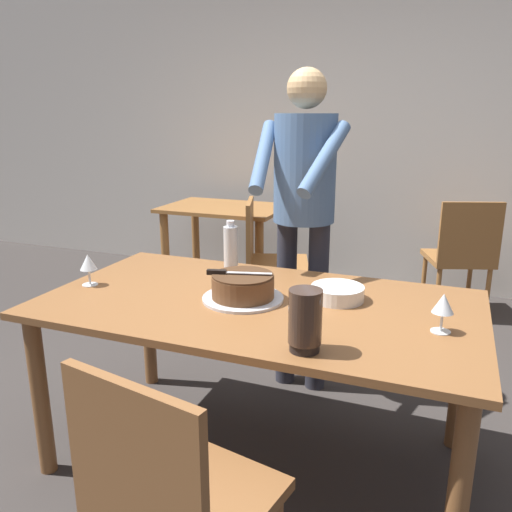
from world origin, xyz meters
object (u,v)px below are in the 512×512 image
Objects in this scene: wine_glass_near at (443,305)px; background_table at (224,225)px; person_cutting_cake at (304,198)px; plate_stack at (337,293)px; chair_near_side at (172,498)px; background_chair_2 at (267,256)px; main_dining_table at (258,322)px; hurricane_lamp at (305,320)px; cake_on_platter at (243,288)px; background_chair_0 at (461,253)px; cake_knife at (226,272)px; water_bottle at (231,248)px; wine_glass_far at (88,263)px.

background_table is at bearing 130.77° from wine_glass_near.
person_cutting_cake is at bearing 134.09° from wine_glass_near.
chair_near_side is at bearing -102.50° from plate_stack.
background_table is at bearing 139.11° from background_chair_2.
main_dining_table is 0.52m from hurricane_lamp.
cake_on_platter is at bearing 99.71° from chair_near_side.
main_dining_table is at bearing -156.20° from plate_stack.
plate_stack is at bearing -104.17° from background_chair_0.
cake_knife is 0.94m from chair_near_side.
person_cutting_cake is at bearing 80.56° from cake_knife.
cake_knife reaches higher than plate_stack.
wine_glass_near is at bearing -45.91° from person_cutting_cake.
main_dining_table is 0.16m from cake_on_platter.
cake_knife is at bearing -69.04° from water_bottle.
background_chair_0 is at bearing 87.64° from wine_glass_near.
person_cutting_cake is at bearing -119.76° from background_chair_0.
water_bottle is 0.48m from person_cutting_cake.
main_dining_table is 6.70× the size of cake_knife.
water_bottle reaches higher than cake_on_platter.
background_table is 1.11× the size of background_chair_0.
water_bottle is at bearing 120.67° from cake_on_platter.
background_chair_0 reaches higher than cake_knife.
cake_knife reaches higher than cake_on_platter.
chair_near_side is 3.09m from background_chair_0.
cake_knife is at bearing -65.12° from background_table.
wine_glass_near is at bearing -92.36° from background_chair_0.
main_dining_table is 0.75m from wine_glass_near.
chair_near_side is 3.14m from background_table.
water_bottle is (-0.28, 0.36, 0.21)m from main_dining_table.
cake_knife is at bearing -99.44° from person_cutting_cake.
chair_near_side reaches higher than main_dining_table.
cake_knife reaches higher than background_table.
hurricane_lamp is at bearing 65.26° from chair_near_side.
hurricane_lamp reaches higher than wine_glass_far.
background_table is at bearing 118.15° from main_dining_table.
cake_on_platter is at bearing 135.19° from hurricane_lamp.
background_chair_0 reaches higher than wine_glass_far.
person_cutting_cake is at bearing 45.44° from wine_glass_far.
wine_glass_near is at bearing 37.73° from hurricane_lamp.
cake_knife is at bearing -76.22° from background_chair_2.
wine_glass_far is at bearing -173.92° from cake_on_platter.
water_bottle reaches higher than chair_near_side.
cake_on_platter is at bearing -94.12° from person_cutting_cake.
background_table is (-1.17, 2.91, 0.09)m from chair_near_side.
background_table is at bearing 120.06° from hurricane_lamp.
person_cutting_cake reaches higher than cake_on_platter.
main_dining_table is at bearing 6.03° from wine_glass_far.
water_bottle reaches higher than wine_glass_near.
chair_near_side is (-0.22, -1.00, -0.29)m from plate_stack.
wine_glass_near is at bearing -24.65° from plate_stack.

